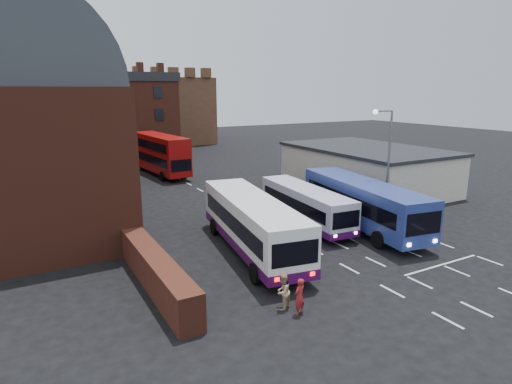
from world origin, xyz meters
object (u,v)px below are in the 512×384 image
bus_blue (362,201)px  bus_white_inbound (305,203)px  bus_red_double (160,154)px  street_lamp (386,155)px  pedestrian_beige (283,292)px  pedestrian_red (299,297)px  bus_white_outbound (252,221)px

bus_blue → bus_white_inbound: bearing=-32.7°
bus_blue → bus_red_double: bus_red_double is taller
bus_blue → street_lamp: (2.57, 0.53, 3.10)m
bus_white_inbound → street_lamp: size_ratio=1.22×
bus_white_inbound → pedestrian_beige: 13.08m
bus_blue → pedestrian_beige: bus_blue is taller
pedestrian_red → pedestrian_beige: 0.86m
bus_white_inbound → street_lamp: (5.66, -2.20, 3.48)m
bus_white_inbound → pedestrian_red: bus_white_inbound is taller
bus_white_inbound → bus_blue: 4.14m
bus_blue → pedestrian_beige: bearing=41.0°
street_lamp → pedestrian_red: size_ratio=4.93×
street_lamp → pedestrian_red: bearing=-147.9°
bus_white_inbound → pedestrian_red: (-8.02, -10.78, -0.78)m
bus_white_inbound → pedestrian_beige: bus_white_inbound is taller
pedestrian_beige → bus_white_outbound: bearing=-138.4°
pedestrian_beige → bus_red_double: bearing=-128.6°
street_lamp → pedestrian_beige: bearing=-151.0°
bus_red_double → street_lamp: (9.29, -26.45, 2.62)m
bus_white_outbound → pedestrian_beige: bearing=-98.7°
bus_white_inbound → bus_red_double: bearing=-76.4°
bus_white_inbound → pedestrian_beige: bearing=55.1°
street_lamp → bus_white_inbound: bearing=158.8°
bus_white_outbound → bus_blue: size_ratio=0.99×
bus_white_inbound → pedestrian_red: bearing=58.5°
bus_white_outbound → street_lamp: street_lamp is taller
bus_blue → bus_red_double: (-6.72, 26.97, 0.48)m
bus_white_inbound → bus_blue: bus_blue is taller
bus_white_outbound → street_lamp: size_ratio=1.49×
bus_blue → pedestrian_red: (-11.11, -8.05, -1.15)m
bus_blue → street_lamp: street_lamp is taller
bus_white_outbound → street_lamp: (11.81, 0.79, 3.13)m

